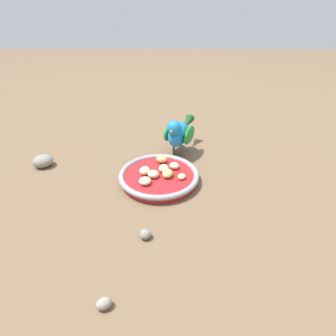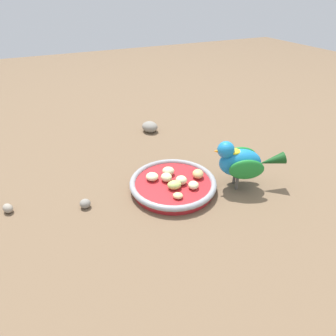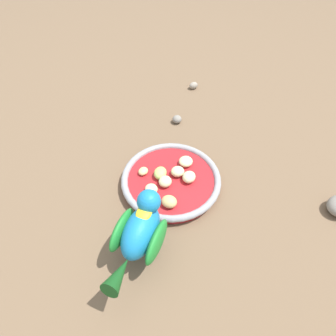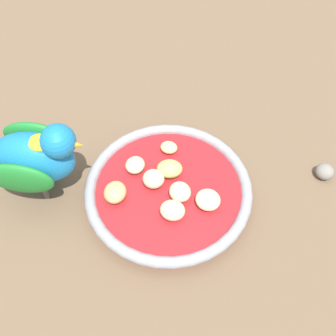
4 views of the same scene
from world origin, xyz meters
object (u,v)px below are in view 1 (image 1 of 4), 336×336
at_px(rock_large, 43,161).
at_px(pebble_1, 104,304).
at_px(pebble_0, 145,234).
at_px(apple_piece_7, 163,159).
at_px(apple_piece_1, 168,173).
at_px(apple_piece_3, 145,181).
at_px(feeding_bowl, 159,177).
at_px(parrot, 179,132).
at_px(apple_piece_5, 174,166).
at_px(apple_piece_6, 164,168).
at_px(apple_piece_2, 145,171).
at_px(apple_piece_4, 182,177).
at_px(apple_piece_0, 153,174).

relative_size(rock_large, pebble_1, 2.15).
bearing_deg(pebble_0, pebble_1, 70.64).
height_order(apple_piece_7, rock_large, apple_piece_7).
bearing_deg(apple_piece_1, apple_piece_3, 30.71).
xyz_separation_m(feeding_bowl, parrot, (-0.06, -0.17, 0.06)).
distance_m(apple_piece_5, apple_piece_6, 0.04).
distance_m(apple_piece_2, apple_piece_6, 0.06).
bearing_deg(feeding_bowl, apple_piece_4, 164.43).
bearing_deg(apple_piece_0, apple_piece_3, 57.67).
distance_m(apple_piece_5, apple_piece_7, 0.05).
height_order(apple_piece_0, apple_piece_3, apple_piece_0).
height_order(apple_piece_6, apple_piece_7, same).
xyz_separation_m(apple_piece_2, pebble_1, (0.04, 0.41, -0.02)).
distance_m(feeding_bowl, apple_piece_3, 0.06).
bearing_deg(apple_piece_7, apple_piece_2, 53.11).
relative_size(apple_piece_0, pebble_0, 1.17).
distance_m(apple_piece_3, rock_large, 0.36).
bearing_deg(feeding_bowl, apple_piece_0, 38.05).
bearing_deg(apple_piece_7, apple_piece_3, 68.59).
distance_m(apple_piece_6, apple_piece_7, 0.06).
bearing_deg(rock_large, apple_piece_5, 173.87).
distance_m(apple_piece_0, rock_large, 0.37).
xyz_separation_m(feeding_bowl, apple_piece_3, (0.04, 0.05, 0.02)).
bearing_deg(apple_piece_0, apple_piece_1, -174.82).
bearing_deg(apple_piece_1, apple_piece_7, -79.21).
relative_size(apple_piece_3, apple_piece_6, 1.12).
distance_m(apple_piece_1, apple_piece_5, 0.05).
bearing_deg(apple_piece_2, rock_large, -13.08).
height_order(feeding_bowl, pebble_0, feeding_bowl).
height_order(feeding_bowl, apple_piece_7, apple_piece_7).
height_order(apple_piece_1, pebble_0, apple_piece_1).
distance_m(apple_piece_1, apple_piece_3, 0.07).
distance_m(feeding_bowl, apple_piece_0, 0.03).
xyz_separation_m(apple_piece_2, parrot, (-0.10, -0.17, 0.05)).
xyz_separation_m(apple_piece_7, pebble_1, (0.09, 0.48, -0.02)).
distance_m(parrot, rock_large, 0.44).
bearing_deg(apple_piece_4, rock_large, -12.91).
height_order(apple_piece_1, pebble_1, apple_piece_1).
height_order(apple_piece_1, apple_piece_5, apple_piece_1).
relative_size(apple_piece_2, rock_large, 0.54).
bearing_deg(apple_piece_1, parrot, -101.27).
height_order(apple_piece_5, pebble_0, apple_piece_5).
xyz_separation_m(apple_piece_0, apple_piece_4, (-0.08, 0.01, -0.00)).
height_order(apple_piece_1, rock_large, apple_piece_1).
bearing_deg(apple_piece_3, parrot, -114.33).
distance_m(feeding_bowl, apple_piece_4, 0.07).
relative_size(feeding_bowl, apple_piece_4, 9.21).
bearing_deg(apple_piece_4, apple_piece_1, -13.56).
relative_size(apple_piece_5, pebble_0, 1.09).
bearing_deg(pebble_0, rock_large, -42.11).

